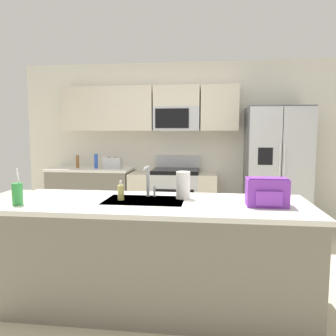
{
  "coord_description": "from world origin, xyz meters",
  "views": [
    {
      "loc": [
        0.51,
        -3.35,
        1.49
      ],
      "look_at": [
        0.02,
        0.6,
        1.05
      ],
      "focal_mm": 35.48,
      "sensor_mm": 36.0,
      "label": 1
    }
  ],
  "objects_px": {
    "toaster": "(113,163)",
    "sink_faucet": "(148,179)",
    "backpack": "(267,191)",
    "pepper_mill": "(78,161)",
    "drink_cup_green": "(17,194)",
    "soap_dispenser": "(121,192)",
    "bottle_blue": "(96,161)",
    "refrigerator": "(276,169)",
    "range_oven": "(173,198)",
    "paper_towel_roll": "(183,185)"
  },
  "relations": [
    {
      "from": "bottle_blue",
      "to": "soap_dispenser",
      "type": "relative_size",
      "value": 1.35
    },
    {
      "from": "drink_cup_green",
      "to": "paper_towel_roll",
      "type": "xyz_separation_m",
      "value": [
        1.31,
        0.42,
        0.03
      ]
    },
    {
      "from": "pepper_mill",
      "to": "bottle_blue",
      "type": "height_order",
      "value": "bottle_blue"
    },
    {
      "from": "range_oven",
      "to": "backpack",
      "type": "distance_m",
      "value": 2.74
    },
    {
      "from": "pepper_mill",
      "to": "refrigerator",
      "type": "bearing_deg",
      "value": -1.27
    },
    {
      "from": "backpack",
      "to": "pepper_mill",
      "type": "bearing_deg",
      "value": 136.24
    },
    {
      "from": "range_oven",
      "to": "sink_faucet",
      "type": "height_order",
      "value": "sink_faucet"
    },
    {
      "from": "refrigerator",
      "to": "pepper_mill",
      "type": "relative_size",
      "value": 9.02
    },
    {
      "from": "toaster",
      "to": "sink_faucet",
      "type": "height_order",
      "value": "sink_faucet"
    },
    {
      "from": "sink_faucet",
      "to": "soap_dispenser",
      "type": "distance_m",
      "value": 0.28
    },
    {
      "from": "bottle_blue",
      "to": "sink_faucet",
      "type": "relative_size",
      "value": 0.81
    },
    {
      "from": "soap_dispenser",
      "to": "paper_towel_roll",
      "type": "height_order",
      "value": "paper_towel_roll"
    },
    {
      "from": "refrigerator",
      "to": "toaster",
      "type": "xyz_separation_m",
      "value": [
        -2.52,
        0.02,
        0.07
      ]
    },
    {
      "from": "bottle_blue",
      "to": "backpack",
      "type": "relative_size",
      "value": 0.72
    },
    {
      "from": "pepper_mill",
      "to": "soap_dispenser",
      "type": "bearing_deg",
      "value": -60.19
    },
    {
      "from": "toaster",
      "to": "backpack",
      "type": "xyz_separation_m",
      "value": [
        1.99,
        -2.43,
        0.03
      ]
    },
    {
      "from": "toaster",
      "to": "pepper_mill",
      "type": "relative_size",
      "value": 1.37
    },
    {
      "from": "pepper_mill",
      "to": "soap_dispenser",
      "type": "distance_m",
      "value": 2.77
    },
    {
      "from": "refrigerator",
      "to": "drink_cup_green",
      "type": "distance_m",
      "value": 3.64
    },
    {
      "from": "paper_towel_roll",
      "to": "soap_dispenser",
      "type": "bearing_deg",
      "value": -166.09
    },
    {
      "from": "toaster",
      "to": "pepper_mill",
      "type": "distance_m",
      "value": 0.6
    },
    {
      "from": "sink_faucet",
      "to": "paper_towel_roll",
      "type": "xyz_separation_m",
      "value": [
        0.32,
        -0.03,
        -0.05
      ]
    },
    {
      "from": "range_oven",
      "to": "backpack",
      "type": "relative_size",
      "value": 4.25
    },
    {
      "from": "toaster",
      "to": "backpack",
      "type": "relative_size",
      "value": 0.87
    },
    {
      "from": "soap_dispenser",
      "to": "paper_towel_roll",
      "type": "distance_m",
      "value": 0.55
    },
    {
      "from": "soap_dispenser",
      "to": "backpack",
      "type": "relative_size",
      "value": 0.53
    },
    {
      "from": "sink_faucet",
      "to": "backpack",
      "type": "height_order",
      "value": "sink_faucet"
    },
    {
      "from": "paper_towel_roll",
      "to": "sink_faucet",
      "type": "bearing_deg",
      "value": 174.87
    },
    {
      "from": "toaster",
      "to": "range_oven",
      "type": "bearing_deg",
      "value": 3.1
    },
    {
      "from": "bottle_blue",
      "to": "backpack",
      "type": "bearing_deg",
      "value": -47.09
    },
    {
      "from": "refrigerator",
      "to": "soap_dispenser",
      "type": "bearing_deg",
      "value": -126.89
    },
    {
      "from": "range_oven",
      "to": "pepper_mill",
      "type": "xyz_separation_m",
      "value": [
        -1.57,
        -0.0,
        0.56
      ]
    },
    {
      "from": "refrigerator",
      "to": "bottle_blue",
      "type": "xyz_separation_m",
      "value": [
        -2.8,
        0.02,
        0.09
      ]
    },
    {
      "from": "refrigerator",
      "to": "sink_faucet",
      "type": "relative_size",
      "value": 6.56
    },
    {
      "from": "pepper_mill",
      "to": "drink_cup_green",
      "type": "xyz_separation_m",
      "value": [
        0.6,
        -2.69,
        -0.01
      ]
    },
    {
      "from": "bottle_blue",
      "to": "sink_faucet",
      "type": "height_order",
      "value": "sink_faucet"
    },
    {
      "from": "range_oven",
      "to": "pepper_mill",
      "type": "bearing_deg",
      "value": -179.91
    },
    {
      "from": "bottle_blue",
      "to": "backpack",
      "type": "distance_m",
      "value": 3.32
    },
    {
      "from": "range_oven",
      "to": "sink_faucet",
      "type": "relative_size",
      "value": 4.82
    },
    {
      "from": "pepper_mill",
      "to": "sink_faucet",
      "type": "bearing_deg",
      "value": -54.74
    },
    {
      "from": "bottle_blue",
      "to": "range_oven",
      "type": "bearing_deg",
      "value": 2.34
    },
    {
      "from": "bottle_blue",
      "to": "paper_towel_roll",
      "type": "relative_size",
      "value": 0.96
    },
    {
      "from": "soap_dispenser",
      "to": "range_oven",
      "type": "bearing_deg",
      "value": 85.32
    },
    {
      "from": "drink_cup_green",
      "to": "soap_dispenser",
      "type": "relative_size",
      "value": 1.75
    },
    {
      "from": "range_oven",
      "to": "bottle_blue",
      "type": "height_order",
      "value": "bottle_blue"
    },
    {
      "from": "drink_cup_green",
      "to": "paper_towel_roll",
      "type": "height_order",
      "value": "drink_cup_green"
    },
    {
      "from": "sink_faucet",
      "to": "drink_cup_green",
      "type": "height_order",
      "value": "drink_cup_green"
    },
    {
      "from": "pepper_mill",
      "to": "bottle_blue",
      "type": "relative_size",
      "value": 0.89
    },
    {
      "from": "sink_faucet",
      "to": "soap_dispenser",
      "type": "height_order",
      "value": "sink_faucet"
    },
    {
      "from": "toaster",
      "to": "sink_faucet",
      "type": "distance_m",
      "value": 2.4
    }
  ]
}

